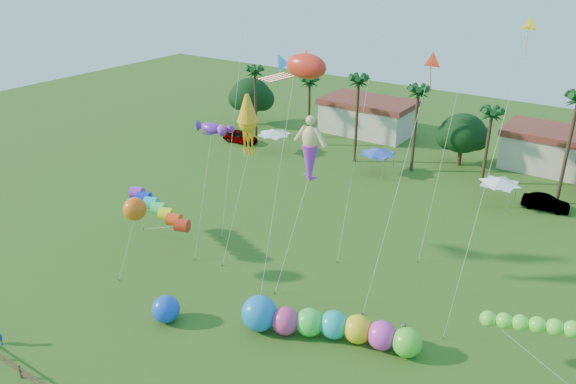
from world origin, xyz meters
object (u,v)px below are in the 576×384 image
Objects in this scene: caterpillar_inflatable at (322,325)px; spectator_b at (403,336)px; car_b at (546,203)px; blue_ball at (166,309)px; car_a at (240,137)px.

spectator_b is at bearing 3.36° from caterpillar_inflatable.
car_b is 0.37× the size of caterpillar_inflatable.
blue_ball is at bearing 147.58° from car_b.
car_b is at bearing -89.67° from car_a.
caterpillar_inflatable is at bearing 160.19° from car_b.
car_a is 41.74m from caterpillar_inflatable.
caterpillar_inflatable reaches higher than spectator_b.
car_a is 1.09× the size of car_b.
spectator_b is 0.16× the size of caterpillar_inflatable.
spectator_b is (35.23, -26.60, 0.11)m from car_a.
car_a is 2.58× the size of spectator_b.
spectator_b is 16.42m from blue_ball.
car_a is 0.40× the size of caterpillar_inflatable.
car_a is 44.14m from spectator_b.
blue_ball is at bearing -109.57° from spectator_b.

